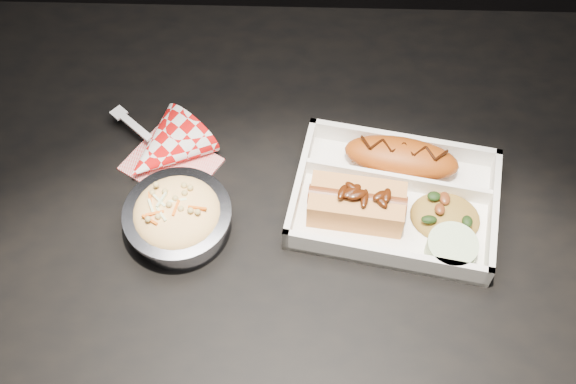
{
  "coord_description": "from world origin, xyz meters",
  "views": [
    {
      "loc": [
        -0.01,
        -0.45,
        1.53
      ],
      "look_at": [
        -0.02,
        0.02,
        0.81
      ],
      "focal_mm": 45.0,
      "sensor_mm": 36.0,
      "label": 1
    }
  ],
  "objects_px": {
    "food_tray": "(394,201)",
    "foil_coleslaw_cup": "(178,217)",
    "dining_table": "(305,264)",
    "hotdog": "(357,202)",
    "napkin_fork": "(163,151)",
    "fried_pastry": "(401,158)"
  },
  "relations": [
    {
      "from": "fried_pastry",
      "to": "hotdog",
      "type": "xyz_separation_m",
      "value": [
        -0.06,
        -0.07,
        0.0
      ]
    },
    {
      "from": "dining_table",
      "to": "fried_pastry",
      "type": "relative_size",
      "value": 8.13
    },
    {
      "from": "napkin_fork",
      "to": "fried_pastry",
      "type": "bearing_deg",
      "value": 40.03
    },
    {
      "from": "hotdog",
      "to": "napkin_fork",
      "type": "relative_size",
      "value": 0.77
    },
    {
      "from": "hotdog",
      "to": "foil_coleslaw_cup",
      "type": "distance_m",
      "value": 0.22
    },
    {
      "from": "dining_table",
      "to": "fried_pastry",
      "type": "bearing_deg",
      "value": 38.17
    },
    {
      "from": "fried_pastry",
      "to": "napkin_fork",
      "type": "bearing_deg",
      "value": 178.12
    },
    {
      "from": "foil_coleslaw_cup",
      "to": "napkin_fork",
      "type": "relative_size",
      "value": 0.82
    },
    {
      "from": "dining_table",
      "to": "napkin_fork",
      "type": "xyz_separation_m",
      "value": [
        -0.19,
        0.1,
        0.11
      ]
    },
    {
      "from": "dining_table",
      "to": "foil_coleslaw_cup",
      "type": "bearing_deg",
      "value": -179.05
    },
    {
      "from": "foil_coleslaw_cup",
      "to": "napkin_fork",
      "type": "distance_m",
      "value": 0.11
    },
    {
      "from": "napkin_fork",
      "to": "foil_coleslaw_cup",
      "type": "bearing_deg",
      "value": -30.99
    },
    {
      "from": "food_tray",
      "to": "dining_table",
      "type": "bearing_deg",
      "value": -149.4
    },
    {
      "from": "food_tray",
      "to": "hotdog",
      "type": "xyz_separation_m",
      "value": [
        -0.05,
        -0.02,
        0.02
      ]
    },
    {
      "from": "fried_pastry",
      "to": "foil_coleslaw_cup",
      "type": "relative_size",
      "value": 1.12
    },
    {
      "from": "dining_table",
      "to": "hotdog",
      "type": "xyz_separation_m",
      "value": [
        0.06,
        0.02,
        0.12
      ]
    },
    {
      "from": "food_tray",
      "to": "napkin_fork",
      "type": "height_order",
      "value": "napkin_fork"
    },
    {
      "from": "dining_table",
      "to": "foil_coleslaw_cup",
      "type": "distance_m",
      "value": 0.2
    },
    {
      "from": "food_tray",
      "to": "foil_coleslaw_cup",
      "type": "distance_m",
      "value": 0.27
    },
    {
      "from": "hotdog",
      "to": "foil_coleslaw_cup",
      "type": "bearing_deg",
      "value": -165.96
    },
    {
      "from": "dining_table",
      "to": "hotdog",
      "type": "relative_size",
      "value": 9.72
    },
    {
      "from": "dining_table",
      "to": "food_tray",
      "type": "relative_size",
      "value": 4.31
    }
  ]
}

